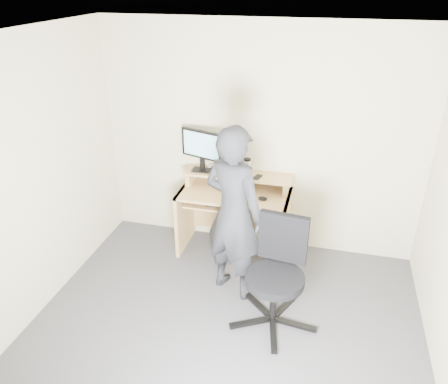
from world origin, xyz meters
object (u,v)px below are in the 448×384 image
at_px(monitor, 201,147).
at_px(office_chair, 277,269).
at_px(desk, 236,206).
at_px(person, 234,214).

bearing_deg(monitor, office_chair, -29.35).
xyz_separation_m(desk, person, (0.14, -0.73, 0.32)).
xyz_separation_m(monitor, office_chair, (1.01, -1.09, -0.65)).
distance_m(desk, person, 0.81).
bearing_deg(office_chair, person, 153.84).
bearing_deg(office_chair, desk, 127.49).
relative_size(monitor, person, 0.28).
bearing_deg(person, desk, -55.14).
relative_size(monitor, office_chair, 0.48).
bearing_deg(desk, person, -78.90).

